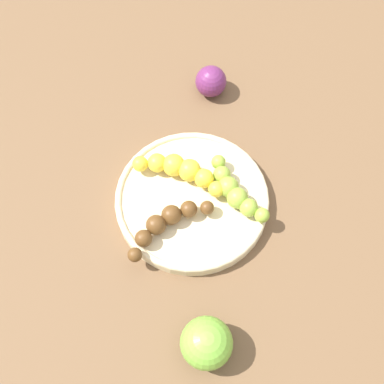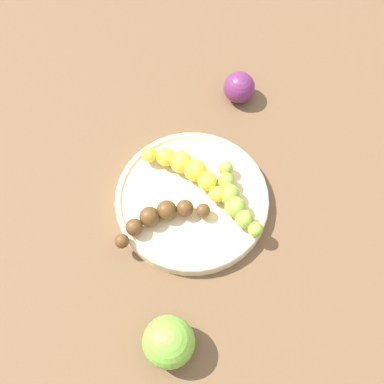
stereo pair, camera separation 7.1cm
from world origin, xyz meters
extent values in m
plane|color=brown|center=(0.00, 0.00, 0.00)|extent=(2.40, 2.40, 0.00)
cylinder|color=beige|center=(0.00, 0.00, 0.01)|extent=(0.23, 0.23, 0.02)
torus|color=beige|center=(0.00, 0.00, 0.02)|extent=(0.23, 0.23, 0.01)
sphere|color=#8CAD38|center=(-0.05, -0.04, 0.03)|extent=(0.02, 0.02, 0.02)
sphere|color=#8CAD38|center=(-0.05, -0.01, 0.03)|extent=(0.03, 0.03, 0.03)
sphere|color=#8CAD38|center=(-0.05, 0.01, 0.03)|extent=(0.03, 0.03, 0.03)
sphere|color=#8CAD38|center=(-0.06, 0.03, 0.03)|extent=(0.03, 0.03, 0.03)
sphere|color=#8CAD38|center=(-0.07, 0.05, 0.03)|extent=(0.03, 0.03, 0.03)
sphere|color=#8CAD38|center=(-0.08, 0.07, 0.03)|extent=(0.02, 0.02, 0.02)
sphere|color=yellow|center=(-0.04, 0.01, 0.04)|extent=(0.02, 0.02, 0.02)
sphere|color=yellow|center=(-0.02, -0.02, 0.04)|extent=(0.03, 0.03, 0.03)
sphere|color=yellow|center=(-0.01, -0.04, 0.04)|extent=(0.03, 0.03, 0.03)
sphere|color=yellow|center=(0.01, -0.05, 0.04)|extent=(0.03, 0.03, 0.03)
sphere|color=yellow|center=(0.03, -0.06, 0.04)|extent=(0.03, 0.03, 0.03)
sphere|color=yellow|center=(0.06, -0.07, 0.04)|extent=(0.02, 0.02, 0.02)
sphere|color=#593819|center=(-0.01, 0.03, 0.03)|extent=(0.02, 0.02, 0.02)
sphere|color=#593819|center=(0.01, 0.02, 0.03)|extent=(0.02, 0.02, 0.02)
sphere|color=#593819|center=(0.04, 0.02, 0.03)|extent=(0.03, 0.03, 0.03)
sphere|color=#593819|center=(0.06, 0.03, 0.03)|extent=(0.03, 0.03, 0.03)
sphere|color=#593819|center=(0.09, 0.04, 0.03)|extent=(0.02, 0.02, 0.02)
sphere|color=#593819|center=(0.10, 0.06, 0.03)|extent=(0.02, 0.02, 0.02)
sphere|color=#662659|center=(-0.10, -0.19, 0.03)|extent=(0.05, 0.05, 0.05)
sphere|color=#72B238|center=(0.05, 0.21, 0.03)|extent=(0.07, 0.07, 0.07)
camera|label=1|loc=(0.10, 0.30, 0.68)|focal=46.15mm
camera|label=2|loc=(0.03, 0.31, 0.68)|focal=46.15mm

